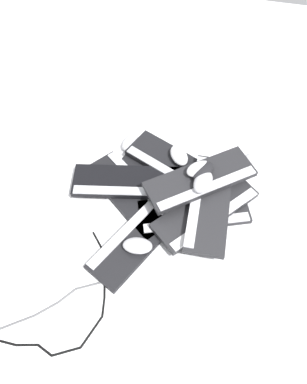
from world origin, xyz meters
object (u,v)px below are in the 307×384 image
Objects in this scene: keyboard_5 at (176,166)px; mouse_5 at (138,246)px; keyboard_4 at (206,210)px; keyboard_6 at (209,203)px; keyboard_7 at (201,180)px; mouse_0 at (203,171)px; keyboard_3 at (129,193)px; keyboard_2 at (172,171)px; mouse_3 at (249,162)px; keyboard_0 at (139,238)px; mouse_1 at (179,155)px; mouse_4 at (130,142)px; keyboard_8 at (126,182)px; mouse_2 at (199,169)px; keyboard_1 at (194,213)px; mouse_6 at (203,182)px.

keyboard_5 is 4.21× the size of mouse_5.
keyboard_4 is 0.97× the size of keyboard_6.
keyboard_7 is at bearing -149.11° from keyboard_6.
mouse_0 is at bearing 57.67° from keyboard_5.
keyboard_7 is (-0.07, 0.28, 0.09)m from keyboard_3.
mouse_3 is at bearing 109.64° from keyboard_2.
keyboard_2 is at bearing -133.47° from keyboard_6.
keyboard_0 is 0.39m from mouse_1.
mouse_5 is at bearing -9.72° from keyboard_5.
keyboard_3 is 3.96× the size of mouse_4.
mouse_0 reaches higher than keyboard_3.
keyboard_5 is at bearing -49.87° from mouse_3.
keyboard_7 reaches higher than keyboard_8.
keyboard_6 is 4.04× the size of mouse_2.
keyboard_2 is 0.21m from keyboard_8.
keyboard_3 is 0.33m from keyboard_6.
keyboard_5 reaches higher than keyboard_0.
mouse_2 is 1.00× the size of mouse_3.
keyboard_1 is at bearing 77.54° from keyboard_8.
keyboard_2 is at bearing 169.15° from keyboard_0.
keyboard_0 is at bearing -50.67° from keyboard_1.
mouse_3 is (-0.28, 0.14, -0.05)m from keyboard_6.
keyboard_4 is at bearing 42.52° from keyboard_2.
mouse_2 reaches higher than keyboard_2.
mouse_4 is at bearing -109.37° from mouse_6.
mouse_0 is 1.00× the size of mouse_2.
keyboard_0 is 0.99× the size of keyboard_2.
mouse_1 is at bearing 84.09° from mouse_4.
mouse_3 and mouse_4 have the same top height.
mouse_6 is (0.03, 0.01, 0.04)m from keyboard_7.
mouse_2 is at bearing -28.56° from mouse_3.
keyboard_8 is 0.31m from mouse_2.
keyboard_5 is at bearing -140.63° from keyboard_4.
mouse_4 is at bearing -117.10° from keyboard_2.
mouse_1 is at bearing -111.01° from mouse_0.
keyboard_2 is 4.22× the size of mouse_2.
keyboard_7 is 4.01× the size of mouse_2.
mouse_1 is 0.25m from mouse_4.
mouse_6 is at bearing 17.81° from keyboard_7.
mouse_4 reaches higher than keyboard_2.
keyboard_2 is 0.18m from keyboard_7.
keyboard_8 is at bearing -147.85° from keyboard_3.
keyboard_8 is 0.25m from mouse_1.
keyboard_5 is 0.25m from mouse_4.
keyboard_2 is 0.34m from mouse_3.
keyboard_4 is at bearing 124.09° from keyboard_0.
keyboard_4 and keyboard_8 have the same top height.
mouse_2 reaches higher than keyboard_4.
keyboard_2 is at bearing -106.23° from mouse_5.
keyboard_8 is (-0.22, -0.11, 0.03)m from keyboard_0.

